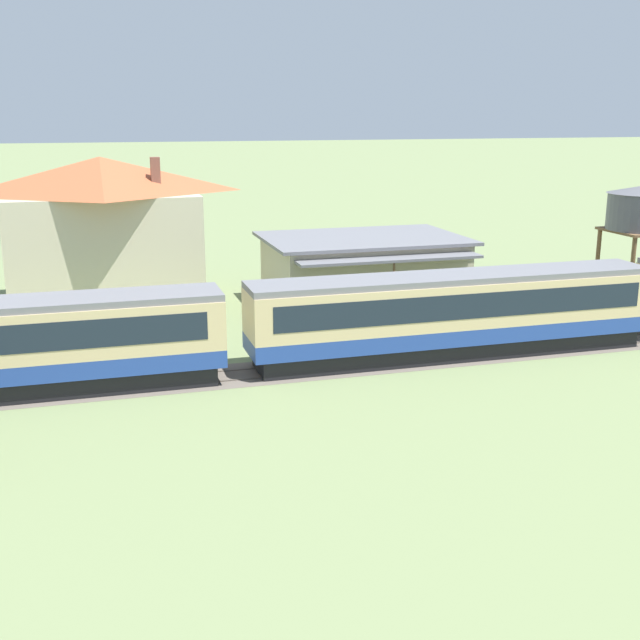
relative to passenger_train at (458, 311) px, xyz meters
The scene contains 4 objects.
passenger_train is the anchor object (origin of this frame).
railway_track 3.84m from the passenger_train, behind, with size 159.11×3.60×0.04m.
station_building 11.73m from the passenger_train, 94.61° to the left, with size 12.33×9.80×4.35m.
station_house_terracotta_roof 23.79m from the passenger_train, 133.89° to the left, with size 12.52×8.15×9.22m.
Camera 1 is at (-48.02, -35.83, 11.92)m, focal length 45.00 mm.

